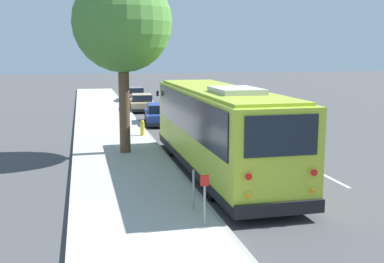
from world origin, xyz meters
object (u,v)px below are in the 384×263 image
Objects in this scene: parked_sedan_blue at (160,115)px; street_tree at (122,16)px; parked_sedan_gray at (134,95)px; sign_post_near at (205,200)px; parked_sedan_tan at (142,103)px; fire_hydrant at (142,128)px; sign_post_far at (193,190)px; shuttle_bus at (218,126)px.

street_tree is at bearing 166.01° from parked_sedan_blue.
parked_sedan_gray is 3.48× the size of sign_post_near.
parked_sedan_tan is (6.94, 0.28, 0.00)m from parked_sedan_blue.
parked_sedan_tan reaches higher than fire_hydrant.
parked_sedan_gray is at bearing -4.76° from fire_hydrant.
parked_sedan_tan is 6.24m from parked_sedan_gray.
parked_sedan_blue is 5.45× the size of fire_hydrant.
street_tree reaches higher than sign_post_far.
sign_post_near reaches higher than parked_sedan_gray.
sign_post_near is at bearing -173.22° from street_tree.
parked_sedan_blue is 0.54× the size of street_tree.
sign_post_near is (-18.14, 1.81, 0.25)m from parked_sedan_blue.
sign_post_near is (-9.53, -1.13, -5.10)m from street_tree.
parked_sedan_gray is 3.99× the size of sign_post_far.
sign_post_near reaches higher than parked_sedan_blue.
parked_sedan_tan is 0.53× the size of street_tree.
sign_post_far is at bearing 179.47° from fire_hydrant.
parked_sedan_gray is at bearing -2.93° from sign_post_near.
sign_post_far is at bearing 174.75° from parked_sedan_gray.
shuttle_bus is 14.24× the size of fire_hydrant.
street_tree is 9.87m from sign_post_far.
street_tree reaches higher than parked_sedan_tan.
parked_sedan_tan reaches higher than parked_sedan_blue.
shuttle_bus is at bearing -24.15° from sign_post_far.
parked_sedan_blue reaches higher than fire_hydrant.
parked_sedan_tan is at bearing -6.95° from fire_hydrant.
fire_hydrant is (7.79, 1.85, -1.22)m from shuttle_bus.
parked_sedan_blue is 5.04m from fire_hydrant.
parked_sedan_tan is at bearing -3.50° from sign_post_near.
sign_post_far is at bearing -0.00° from sign_post_near.
shuttle_bus reaches higher than fire_hydrant.
parked_sedan_gray is 30.13m from sign_post_far.
shuttle_bus is 8.10m from fire_hydrant.
parked_sedan_blue is 1.01× the size of parked_sedan_tan.
sign_post_far is at bearing -172.23° from street_tree.
sign_post_near is at bearing 160.37° from shuttle_bus.
parked_sedan_blue is 10.55m from street_tree.
street_tree is 10.16× the size of fire_hydrant.
shuttle_bus is at bearing -174.40° from parked_sedan_blue.
shuttle_bus is at bearing -141.73° from street_tree.
parked_sedan_gray is 17.98m from fire_hydrant.
parked_sedan_blue is 13.18m from parked_sedan_gray.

